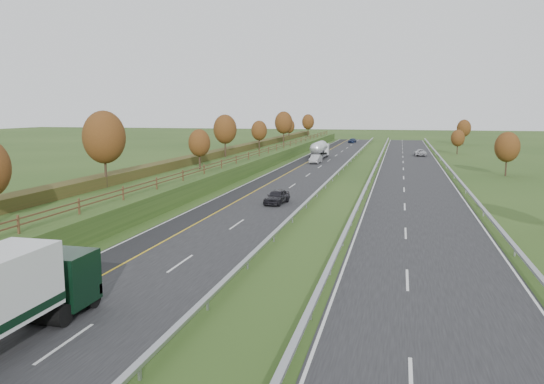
{
  "coord_description": "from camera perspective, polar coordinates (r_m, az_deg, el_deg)",
  "views": [
    {
      "loc": [
        14.56,
        -19.3,
        9.67
      ],
      "look_at": [
        3.21,
        27.72,
        2.2
      ],
      "focal_mm": 35.0,
      "sensor_mm": 36.0,
      "label": 1
    }
  ],
  "objects": [
    {
      "name": "ground",
      "position": [
        75.21,
        8.46,
        1.3
      ],
      "size": [
        400.0,
        400.0,
        0.0
      ],
      "primitive_type": "plane",
      "color": "#294418",
      "rests_on": "ground"
    },
    {
      "name": "near_carriageway",
      "position": [
        81.2,
        3.15,
        1.94
      ],
      "size": [
        10.5,
        200.0,
        0.04
      ],
      "primitive_type": "cube",
      "color": "black",
      "rests_on": "ground"
    },
    {
      "name": "far_carriageway",
      "position": [
        79.91,
        14.87,
        1.55
      ],
      "size": [
        10.5,
        200.0,
        0.04
      ],
      "primitive_type": "cube",
      "color": "black",
      "rests_on": "ground"
    },
    {
      "name": "hard_shoulder",
      "position": [
        81.96,
        0.57,
        2.02
      ],
      "size": [
        3.0,
        200.0,
        0.04
      ],
      "primitive_type": "cube",
      "color": "black",
      "rests_on": "ground"
    },
    {
      "name": "lane_markings",
      "position": [
        80.18,
        7.64,
        1.81
      ],
      "size": [
        26.75,
        200.0,
        0.01
      ],
      "color": "silver",
      "rests_on": "near_carriageway"
    },
    {
      "name": "embankment_left",
      "position": [
        84.4,
        -5.57,
        2.84
      ],
      "size": [
        12.0,
        200.0,
        2.0
      ],
      "primitive_type": "cube",
      "color": "#294418",
      "rests_on": "ground"
    },
    {
      "name": "hedge_left",
      "position": [
        84.93,
        -6.86,
        3.91
      ],
      "size": [
        2.2,
        180.0,
        1.1
      ],
      "primitive_type": "cube",
      "color": "#393C18",
      "rests_on": "embankment_left"
    },
    {
      "name": "fence_left",
      "position": [
        82.48,
        -2.72,
        3.94
      ],
      "size": [
        0.12,
        189.06,
        1.2
      ],
      "color": "#422B19",
      "rests_on": "embankment_left"
    },
    {
      "name": "median_barrier_near",
      "position": [
        80.31,
        7.16,
        2.23
      ],
      "size": [
        0.32,
        200.0,
        0.71
      ],
      "color": "#989BA0",
      "rests_on": "ground"
    },
    {
      "name": "median_barrier_far",
      "position": [
        79.9,
        10.8,
        2.11
      ],
      "size": [
        0.32,
        200.0,
        0.71
      ],
      "color": "#989BA0",
      "rests_on": "ground"
    },
    {
      "name": "outer_barrier_far",
      "position": [
        80.19,
        19.03,
        1.81
      ],
      "size": [
        0.32,
        200.0,
        0.71
      ],
      "color": "#989BA0",
      "rests_on": "ground"
    },
    {
      "name": "trees_left",
      "position": [
        80.72,
        -6.17,
        6.38
      ],
      "size": [
        6.64,
        164.3,
        7.66
      ],
      "color": "#2D2116",
      "rests_on": "embankment_left"
    },
    {
      "name": "trees_far",
      "position": [
        109.71,
        21.64,
        5.33
      ],
      "size": [
        8.45,
        118.6,
        7.12
      ],
      "color": "#2D2116",
      "rests_on": "ground"
    },
    {
      "name": "road_tanker",
      "position": [
        107.45,
        5.14,
        4.58
      ],
      "size": [
        2.4,
        11.22,
        3.46
      ],
      "color": "silver",
      "rests_on": "near_carriageway"
    },
    {
      "name": "car_dark_near",
      "position": [
        55.12,
        0.53,
        -0.51
      ],
      "size": [
        2.28,
        4.51,
        1.47
      ],
      "primitive_type": "imported",
      "rotation": [
        0.0,
        0.0,
        -0.13
      ],
      "color": "black",
      "rests_on": "near_carriageway"
    },
    {
      "name": "car_silver_mid",
      "position": [
        97.9,
        4.72,
        3.56
      ],
      "size": [
        1.9,
        4.8,
        1.55
      ],
      "primitive_type": "imported",
      "rotation": [
        0.0,
        0.0,
        -0.06
      ],
      "color": "#A3A2A7",
      "rests_on": "near_carriageway"
    },
    {
      "name": "car_small_far",
      "position": [
        161.35,
        8.63,
        5.49
      ],
      "size": [
        2.37,
        4.62,
        1.28
      ],
      "primitive_type": "imported",
      "rotation": [
        0.0,
        0.0,
        -0.13
      ],
      "color": "#141F40",
      "rests_on": "near_carriageway"
    },
    {
      "name": "car_oncoming",
      "position": [
        117.88,
        15.66,
        4.11
      ],
      "size": [
        2.39,
        5.09,
        1.41
      ],
      "primitive_type": "imported",
      "rotation": [
        0.0,
        0.0,
        3.15
      ],
      "color": "silver",
      "rests_on": "far_carriageway"
    }
  ]
}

